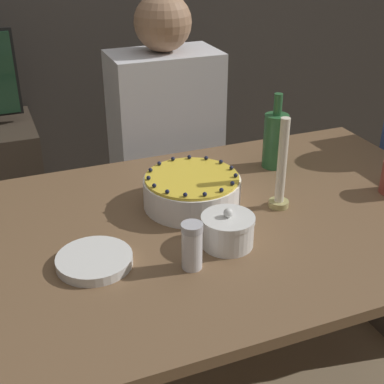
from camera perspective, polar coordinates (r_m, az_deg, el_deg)
name	(u,v)px	position (r m, az deg, el deg)	size (l,w,h in m)	color
dining_table	(217,252)	(1.54, 2.71, -6.41)	(1.50, 0.94, 0.76)	brown
cake	(192,191)	(1.53, 0.00, 0.13)	(0.28, 0.28, 0.10)	white
sugar_bowl	(228,230)	(1.35, 3.82, -4.12)	(0.14, 0.14, 0.10)	white
sugar_shaker	(192,246)	(1.25, 0.00, -5.75)	(0.05, 0.05, 0.12)	white
plate_stack	(94,260)	(1.31, -10.37, -7.19)	(0.18, 0.18, 0.02)	white
candle	(281,172)	(1.51, 9.44, 2.14)	(0.06, 0.06, 0.27)	tan
bottle	(275,139)	(1.77, 8.87, 5.57)	(0.08, 0.08, 0.25)	#2D6638
person_man_blue_shirt	(167,180)	(2.15, -2.72, 1.33)	(0.40, 0.34, 1.27)	#2D2D38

